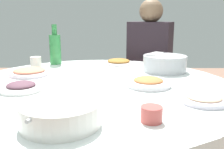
{
  "coord_description": "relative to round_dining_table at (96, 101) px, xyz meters",
  "views": [
    {
      "loc": [
        -1.22,
        -0.09,
        1.08
      ],
      "look_at": [
        -0.05,
        -0.08,
        0.8
      ],
      "focal_mm": 40.25,
      "sensor_mm": 36.0,
      "label": 1
    }
  ],
  "objects": [
    {
      "name": "round_dining_table",
      "position": [
        0.0,
        0.0,
        0.0
      ],
      "size": [
        1.39,
        1.39,
        0.75
      ],
      "color": "#99999E",
      "rests_on": "ground"
    },
    {
      "name": "rice_bowl",
      "position": [
        0.29,
        -0.4,
        0.14
      ],
      "size": [
        0.26,
        0.26,
        0.11
      ],
      "color": "#B2B5BA",
      "rests_on": "round_dining_table"
    },
    {
      "name": "soup_bowl",
      "position": [
        -0.49,
        0.07,
        0.13
      ],
      "size": [
        0.25,
        0.25,
        0.07
      ],
      "color": "white",
      "rests_on": "round_dining_table"
    },
    {
      "name": "dish_shrimp",
      "position": [
        0.19,
        0.4,
        0.11
      ],
      "size": [
        0.23,
        0.23,
        0.04
      ],
      "color": "silver",
      "rests_on": "round_dining_table"
    },
    {
      "name": "dish_tofu_braise",
      "position": [
        -0.04,
        -0.26,
        0.11
      ],
      "size": [
        0.22,
        0.22,
        0.04
      ],
      "color": "silver",
      "rests_on": "round_dining_table"
    },
    {
      "name": "dish_noodles",
      "position": [
        -0.27,
        -0.45,
        0.11
      ],
      "size": [
        0.19,
        0.19,
        0.03
      ],
      "color": "silver",
      "rests_on": "round_dining_table"
    },
    {
      "name": "dish_stirfry",
      "position": [
        0.52,
        -0.12,
        0.11
      ],
      "size": [
        0.2,
        0.2,
        0.04
      ],
      "color": "white",
      "rests_on": "round_dining_table"
    },
    {
      "name": "dish_eggplant",
      "position": [
        -0.12,
        0.33,
        0.11
      ],
      "size": [
        0.19,
        0.19,
        0.04
      ],
      "color": "white",
      "rests_on": "round_dining_table"
    },
    {
      "name": "green_bottle",
      "position": [
        0.53,
        0.32,
        0.2
      ],
      "size": [
        0.08,
        0.08,
        0.28
      ],
      "color": "#358B45",
      "rests_on": "round_dining_table"
    },
    {
      "name": "tea_cup_near",
      "position": [
        -0.47,
        -0.21,
        0.12
      ],
      "size": [
        0.07,
        0.07,
        0.05
      ],
      "primitive_type": "cylinder",
      "color": "#C34E49",
      "rests_on": "round_dining_table"
    },
    {
      "name": "tea_cup_far",
      "position": [
        0.4,
        0.42,
        0.13
      ],
      "size": [
        0.07,
        0.07,
        0.07
      ],
      "primitive_type": "cylinder",
      "color": "beige",
      "rests_on": "round_dining_table"
    },
    {
      "name": "stool_for_diner_right",
      "position": [
        0.85,
        -0.39,
        -0.43
      ],
      "size": [
        0.33,
        0.33,
        0.45
      ],
      "primitive_type": "cylinder",
      "color": "brown",
      "rests_on": "ground"
    },
    {
      "name": "diner_right",
      "position": [
        0.85,
        -0.39,
        0.12
      ],
      "size": [
        0.44,
        0.43,
        0.76
      ],
      "color": "#2D333D",
      "rests_on": "stool_for_diner_right"
    }
  ]
}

